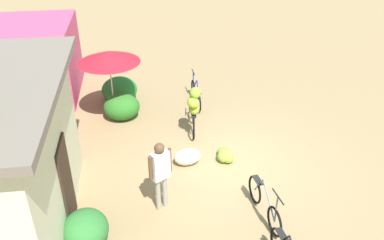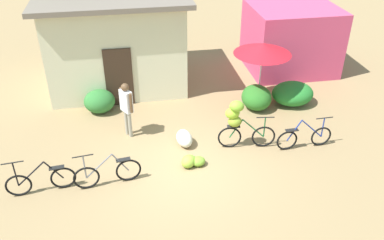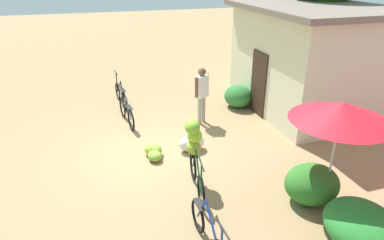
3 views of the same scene
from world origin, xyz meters
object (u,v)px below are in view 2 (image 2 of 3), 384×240
(bicycle_near_pile, at_px, (108,173))
(person_vendor, at_px, (126,104))
(bicycle_center_loaded, at_px, (238,120))
(bicycle_leftmost, at_px, (41,181))
(bicycle_by_shop, at_px, (304,137))
(produce_sack, at_px, (184,138))
(banana_pile_on_ground, at_px, (191,161))
(market_umbrella, at_px, (263,49))
(building_low, at_px, (116,39))
(shop_pink, at_px, (291,38))

(bicycle_near_pile, height_order, person_vendor, person_vendor)
(bicycle_center_loaded, xyz_separation_m, person_vendor, (-3.00, 1.17, 0.16))
(bicycle_leftmost, bearing_deg, bicycle_by_shop, 5.35)
(bicycle_center_loaded, xyz_separation_m, produce_sack, (-1.46, 0.38, -0.68))
(bicycle_by_shop, relative_size, person_vendor, 0.96)
(banana_pile_on_ground, distance_m, produce_sack, 1.01)
(bicycle_by_shop, relative_size, banana_pile_on_ground, 2.25)
(market_umbrella, relative_size, bicycle_leftmost, 1.32)
(market_umbrella, height_order, bicycle_leftmost, market_umbrella)
(produce_sack, xyz_separation_m, person_vendor, (-1.55, 0.79, 0.84))
(market_umbrella, distance_m, banana_pile_on_ground, 4.45)
(banana_pile_on_ground, bearing_deg, bicycle_by_shop, 4.85)
(building_low, distance_m, shop_pink, 6.63)
(building_low, xyz_separation_m, bicycle_by_shop, (5.04, -5.20, -1.33))
(bicycle_by_shop, bearing_deg, bicycle_leftmost, -174.65)
(person_vendor, bearing_deg, market_umbrella, 14.73)
(bicycle_center_loaded, bearing_deg, produce_sack, 165.32)
(shop_pink, relative_size, bicycle_leftmost, 1.93)
(bicycle_center_loaded, bearing_deg, bicycle_leftmost, -169.08)
(shop_pink, relative_size, bicycle_near_pile, 1.90)
(shop_pink, height_order, bicycle_by_shop, shop_pink)
(bicycle_by_shop, bearing_deg, shop_pink, 73.51)
(banana_pile_on_ground, bearing_deg, building_low, 107.72)
(shop_pink, height_order, person_vendor, shop_pink)
(bicycle_center_loaded, distance_m, produce_sack, 1.65)
(bicycle_center_loaded, bearing_deg, building_low, 123.15)
(building_low, bearing_deg, banana_pile_on_ground, -72.28)
(bicycle_leftmost, relative_size, bicycle_near_pile, 0.98)
(building_low, xyz_separation_m, banana_pile_on_ground, (1.75, -5.48, -1.53))
(shop_pink, distance_m, person_vendor, 7.49)
(building_low, distance_m, produce_sack, 5.01)
(person_vendor, bearing_deg, produce_sack, -26.94)
(bicycle_center_loaded, height_order, banana_pile_on_ground, bicycle_center_loaded)
(market_umbrella, distance_m, bicycle_leftmost, 7.55)
(bicycle_center_loaded, bearing_deg, shop_pink, 55.35)
(market_umbrella, height_order, bicycle_near_pile, market_umbrella)
(bicycle_leftmost, xyz_separation_m, bicycle_center_loaded, (5.21, 1.01, 0.55))
(market_umbrella, bearing_deg, bicycle_by_shop, -79.28)
(banana_pile_on_ground, height_order, person_vendor, person_vendor)
(bicycle_leftmost, bearing_deg, bicycle_near_pile, -0.08)
(bicycle_leftmost, bearing_deg, produce_sack, 20.26)
(building_low, distance_m, bicycle_center_loaded, 5.85)
(bicycle_near_pile, relative_size, bicycle_by_shop, 1.02)
(bicycle_leftmost, height_order, person_vendor, person_vendor)
(bicycle_near_pile, distance_m, banana_pile_on_ground, 2.23)
(banana_pile_on_ground, xyz_separation_m, person_vendor, (-1.58, 1.79, 0.91))
(shop_pink, relative_size, produce_sack, 4.57)
(produce_sack, bearing_deg, bicycle_leftmost, -159.74)
(shop_pink, bearing_deg, person_vendor, -149.36)
(bicycle_center_loaded, xyz_separation_m, bicycle_by_shop, (1.87, -0.34, -0.55))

